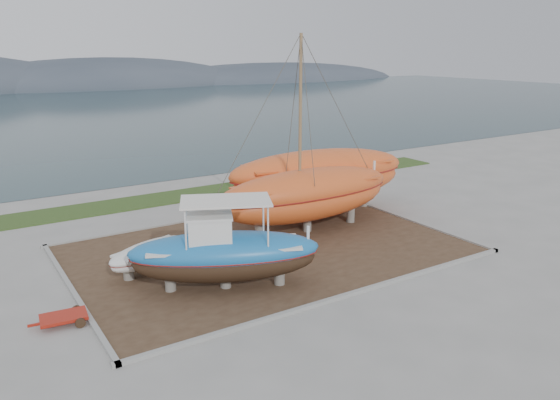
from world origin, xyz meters
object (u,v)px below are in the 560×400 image
blue_caique (225,245)px  white_dinghy (150,257)px  orange_bare_hull (319,182)px  red_trailer (64,320)px  orange_sailboat (309,137)px

blue_caique → white_dinghy: size_ratio=1.86×
orange_bare_hull → red_trailer: (-15.60, -6.03, -1.71)m
white_dinghy → red_trailer: bearing=-166.8°
blue_caique → white_dinghy: bearing=145.1°
white_dinghy → blue_caique: bearing=-80.7°
blue_caique → orange_bare_hull: 11.39m
blue_caique → white_dinghy: blue_caique is taller
blue_caique → white_dinghy: 4.08m
blue_caique → orange_sailboat: (6.87, 3.99, 3.20)m
blue_caique → red_trailer: (-6.21, 0.43, -1.74)m
blue_caique → orange_bare_hull: bearing=59.0°
blue_caique → orange_bare_hull: size_ratio=0.69×
orange_sailboat → red_trailer: size_ratio=4.30×
orange_sailboat → blue_caique: bearing=-149.5°
red_trailer → blue_caique: bearing=1.9°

